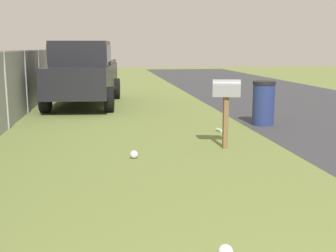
{
  "coord_description": "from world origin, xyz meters",
  "views": [
    {
      "loc": [
        -0.84,
        1.3,
        1.9
      ],
      "look_at": [
        4.87,
        0.48,
        0.82
      ],
      "focal_mm": 44.95,
      "sensor_mm": 36.0,
      "label": 1
    }
  ],
  "objects": [
    {
      "name": "trash_bin",
      "position": [
        9.0,
        -2.49,
        0.55
      ],
      "size": [
        0.56,
        0.56,
        1.08
      ],
      "color": "navy",
      "rests_on": "ground"
    },
    {
      "name": "litter_bottle_near_hydrant",
      "position": [
        8.33,
        -1.2,
        0.04
      ],
      "size": [
        0.23,
        0.12,
        0.07
      ],
      "primitive_type": "cylinder",
      "rotation": [
        0.0,
        1.57,
        0.26
      ],
      "color": "#B2D8BF",
      "rests_on": "ground"
    },
    {
      "name": "fence_section",
      "position": [
        9.33,
        3.65,
        0.98
      ],
      "size": [
        14.88,
        0.07,
        1.82
      ],
      "color": "#9EA3A8",
      "rests_on": "ground"
    },
    {
      "name": "mailbox",
      "position": [
        6.74,
        -0.88,
        1.05
      ],
      "size": [
        0.31,
        0.55,
        1.31
      ],
      "rotation": [
        0.0,
        0.0,
        -0.23
      ],
      "color": "brown",
      "rests_on": "ground"
    },
    {
      "name": "litter_bag_by_mailbox",
      "position": [
        2.59,
        0.28,
        0.07
      ],
      "size": [
        0.14,
        0.14,
        0.14
      ],
      "primitive_type": "sphere",
      "color": "silver",
      "rests_on": "ground"
    },
    {
      "name": "pickup_truck",
      "position": [
        13.23,
        2.08,
        1.1
      ],
      "size": [
        5.23,
        2.46,
        2.09
      ],
      "rotation": [
        0.0,
        0.0,
        3.06
      ],
      "color": "black",
      "rests_on": "ground"
    },
    {
      "name": "litter_bag_midfield_a",
      "position": [
        6.24,
        0.88,
        0.07
      ],
      "size": [
        0.14,
        0.14,
        0.14
      ],
      "primitive_type": "sphere",
      "color": "silver",
      "rests_on": "ground"
    }
  ]
}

